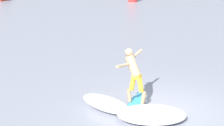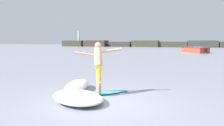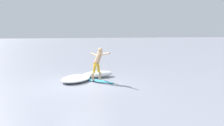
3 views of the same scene
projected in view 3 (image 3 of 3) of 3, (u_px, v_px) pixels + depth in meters
The scene contains 5 objects.
ground_plane at pixel (83, 84), 11.56m from camera, with size 200.00×200.00×0.00m, color gray.
surfboard at pixel (97, 81), 12.22m from camera, with size 1.87×1.66×0.21m.
surfer at pixel (98, 61), 12.17m from camera, with size 1.58×0.96×1.79m.
wave_foam_at_tail at pixel (98, 74), 13.25m from camera, with size 1.09×2.06×0.38m.
wave_foam_at_nose at pixel (76, 79), 12.22m from camera, with size 2.49×2.36×0.30m.
Camera 3 is at (11.28, -1.63, 2.70)m, focal length 35.00 mm.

